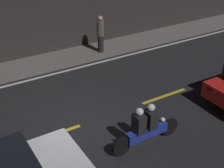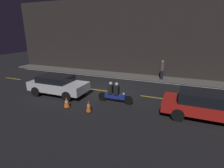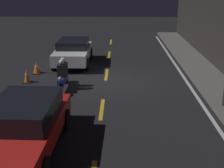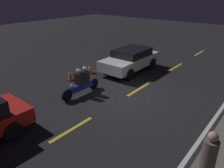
{
  "view_description": "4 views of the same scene",
  "coord_description": "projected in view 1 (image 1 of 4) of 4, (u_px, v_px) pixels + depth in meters",
  "views": [
    {
      "loc": [
        -3.34,
        -7.43,
        6.01
      ],
      "look_at": [
        1.58,
        0.6,
        0.79
      ],
      "focal_mm": 50.0,
      "sensor_mm": 36.0,
      "label": 1
    },
    {
      "loc": [
        4.97,
        -11.54,
        4.39
      ],
      "look_at": [
        0.57,
        -0.59,
        0.81
      ],
      "focal_mm": 28.0,
      "sensor_mm": 36.0,
      "label": 2
    },
    {
      "loc": [
        14.18,
        0.61,
        4.51
      ],
      "look_at": [
        2.76,
        0.36,
        0.74
      ],
      "focal_mm": 50.0,
      "sensor_mm": 36.0,
      "label": 3
    },
    {
      "loc": [
        7.75,
        5.33,
        4.66
      ],
      "look_at": [
        0.88,
        -0.23,
        0.86
      ],
      "focal_mm": 35.0,
      "sensor_mm": 36.0,
      "label": 4
    }
  ],
  "objects": [
    {
      "name": "ground_plane",
      "position": [
        80.0,
        126.0,
        9.98
      ],
      "size": [
        56.0,
        56.0,
        0.0
      ],
      "primitive_type": "plane",
      "color": "black"
    },
    {
      "name": "raised_curb",
      "position": [
        29.0,
        66.0,
        13.64
      ],
      "size": [
        28.0,
        1.71,
        0.14
      ],
      "color": "#605B56",
      "rests_on": "ground"
    },
    {
      "name": "lane_dash_c",
      "position": [
        50.0,
        136.0,
        9.52
      ],
      "size": [
        2.0,
        0.14,
        0.01
      ],
      "color": "gold",
      "rests_on": "ground"
    },
    {
      "name": "lane_dash_d",
      "position": [
        164.0,
        96.0,
        11.58
      ],
      "size": [
        2.0,
        0.14,
        0.01
      ],
      "color": "gold",
      "rests_on": "ground"
    },
    {
      "name": "lane_solid_kerb",
      "position": [
        38.0,
        78.0,
        12.85
      ],
      "size": [
        25.2,
        0.14,
        0.01
      ],
      "color": "silver",
      "rests_on": "ground"
    },
    {
      "name": "motorcycle",
      "position": [
        146.0,
        127.0,
        8.87
      ],
      "size": [
        2.32,
        0.36,
        1.35
      ],
      "rotation": [
        0.0,
        0.0,
        0.0
      ],
      "color": "black",
      "rests_on": "ground"
    },
    {
      "name": "pedestrian",
      "position": [
        100.0,
        34.0,
        14.45
      ],
      "size": [
        0.34,
        0.34,
        1.75
      ],
      "color": "black",
      "rests_on": "raised_curb"
    }
  ]
}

